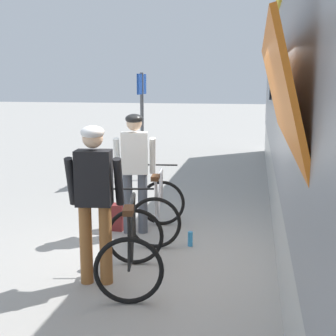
{
  "coord_description": "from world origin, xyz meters",
  "views": [
    {
      "loc": [
        0.95,
        -5.31,
        2.22
      ],
      "look_at": [
        -0.21,
        0.73,
        1.05
      ],
      "focal_mm": 49.03,
      "sensor_mm": 36.0,
      "label": 1
    }
  ],
  "objects_px": {
    "cyclist_near_in_dark": "(94,191)",
    "platform_sign_post": "(142,108)",
    "bicycle_near_black": "(132,248)",
    "backpack_on_platform": "(115,217)",
    "cyclist_far_in_white": "(135,163)",
    "water_bottle_near_the_bikes": "(190,239)",
    "bicycle_far_silver": "(159,209)"
  },
  "relations": [
    {
      "from": "cyclist_near_in_dark",
      "to": "platform_sign_post",
      "type": "xyz_separation_m",
      "value": [
        -0.81,
        5.39,
        0.57
      ]
    },
    {
      "from": "cyclist_near_in_dark",
      "to": "platform_sign_post",
      "type": "bearing_deg",
      "value": 98.56
    },
    {
      "from": "cyclist_near_in_dark",
      "to": "platform_sign_post",
      "type": "height_order",
      "value": "platform_sign_post"
    },
    {
      "from": "cyclist_near_in_dark",
      "to": "bicycle_near_black",
      "type": "distance_m",
      "value": 0.76
    },
    {
      "from": "backpack_on_platform",
      "to": "cyclist_far_in_white",
      "type": "bearing_deg",
      "value": -8.21
    },
    {
      "from": "water_bottle_near_the_bikes",
      "to": "bicycle_far_silver",
      "type": "bearing_deg",
      "value": 146.74
    },
    {
      "from": "backpack_on_platform",
      "to": "cyclist_near_in_dark",
      "type": "bearing_deg",
      "value": -75.61
    },
    {
      "from": "backpack_on_platform",
      "to": "platform_sign_post",
      "type": "relative_size",
      "value": 0.17
    },
    {
      "from": "cyclist_far_in_white",
      "to": "water_bottle_near_the_bikes",
      "type": "distance_m",
      "value": 1.36
    },
    {
      "from": "bicycle_far_silver",
      "to": "platform_sign_post",
      "type": "xyz_separation_m",
      "value": [
        -1.16,
        3.72,
        1.22
      ]
    },
    {
      "from": "cyclist_near_in_dark",
      "to": "backpack_on_platform",
      "type": "distance_m",
      "value": 2.04
    },
    {
      "from": "bicycle_far_silver",
      "to": "bicycle_near_black",
      "type": "bearing_deg",
      "value": -88.79
    },
    {
      "from": "cyclist_far_in_white",
      "to": "platform_sign_post",
      "type": "height_order",
      "value": "platform_sign_post"
    },
    {
      "from": "bicycle_near_black",
      "to": "water_bottle_near_the_bikes",
      "type": "relative_size",
      "value": 5.83
    },
    {
      "from": "backpack_on_platform",
      "to": "water_bottle_near_the_bikes",
      "type": "relative_size",
      "value": 1.96
    },
    {
      "from": "bicycle_far_silver",
      "to": "backpack_on_platform",
      "type": "xyz_separation_m",
      "value": [
        -0.71,
        0.15,
        -0.2
      ]
    },
    {
      "from": "backpack_on_platform",
      "to": "platform_sign_post",
      "type": "xyz_separation_m",
      "value": [
        -0.45,
        3.56,
        1.42
      ]
    },
    {
      "from": "cyclist_near_in_dark",
      "to": "backpack_on_platform",
      "type": "xyz_separation_m",
      "value": [
        -0.36,
        1.82,
        -0.85
      ]
    },
    {
      "from": "bicycle_far_silver",
      "to": "cyclist_far_in_white",
      "type": "bearing_deg",
      "value": 167.47
    },
    {
      "from": "cyclist_far_in_white",
      "to": "bicycle_far_silver",
      "type": "distance_m",
      "value": 0.75
    },
    {
      "from": "platform_sign_post",
      "to": "cyclist_near_in_dark",
      "type": "bearing_deg",
      "value": -81.44
    },
    {
      "from": "bicycle_far_silver",
      "to": "water_bottle_near_the_bikes",
      "type": "xyz_separation_m",
      "value": [
        0.51,
        -0.33,
        -0.3
      ]
    },
    {
      "from": "cyclist_far_in_white",
      "to": "backpack_on_platform",
      "type": "distance_m",
      "value": 0.92
    },
    {
      "from": "cyclist_far_in_white",
      "to": "bicycle_near_black",
      "type": "relative_size",
      "value": 1.48
    },
    {
      "from": "cyclist_far_in_white",
      "to": "bicycle_near_black",
      "type": "xyz_separation_m",
      "value": [
        0.4,
        -1.67,
        -0.65
      ]
    },
    {
      "from": "cyclist_near_in_dark",
      "to": "cyclist_far_in_white",
      "type": "bearing_deg",
      "value": 90.55
    },
    {
      "from": "bicycle_near_black",
      "to": "platform_sign_post",
      "type": "height_order",
      "value": "platform_sign_post"
    },
    {
      "from": "cyclist_near_in_dark",
      "to": "backpack_on_platform",
      "type": "bearing_deg",
      "value": 101.13
    },
    {
      "from": "backpack_on_platform",
      "to": "platform_sign_post",
      "type": "height_order",
      "value": "platform_sign_post"
    },
    {
      "from": "bicycle_far_silver",
      "to": "water_bottle_near_the_bikes",
      "type": "bearing_deg",
      "value": -33.26
    },
    {
      "from": "water_bottle_near_the_bikes",
      "to": "platform_sign_post",
      "type": "distance_m",
      "value": 4.64
    },
    {
      "from": "cyclist_far_in_white",
      "to": "water_bottle_near_the_bikes",
      "type": "height_order",
      "value": "cyclist_far_in_white"
    }
  ]
}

